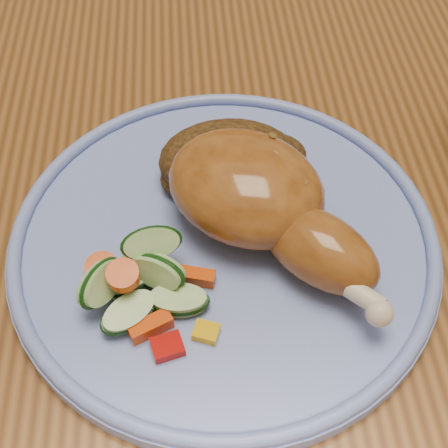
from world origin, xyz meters
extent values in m
plane|color=#50311B|center=(0.00, 0.00, 0.00)|extent=(4.00, 4.00, 0.00)
cube|color=brown|center=(0.00, 0.00, 0.73)|extent=(0.90, 1.40, 0.04)
cube|color=brown|center=(-0.39, 0.64, 0.35)|extent=(0.06, 0.06, 0.71)
cube|color=brown|center=(0.39, 0.64, 0.35)|extent=(0.06, 0.06, 0.71)
cube|color=#4C2D16|center=(0.00, 0.55, 0.43)|extent=(0.42, 0.42, 0.04)
cylinder|color=#4C2D16|center=(-0.18, 0.37, 0.21)|extent=(0.04, 0.04, 0.41)
cylinder|color=#4C2D16|center=(-0.18, 0.73, 0.21)|extent=(0.04, 0.04, 0.41)
cylinder|color=#4C2D16|center=(0.18, 0.37, 0.21)|extent=(0.04, 0.04, 0.41)
cylinder|color=#4C2D16|center=(0.18, 0.73, 0.21)|extent=(0.04, 0.04, 0.41)
cylinder|color=#6F84CF|center=(-0.04, -0.14, 0.76)|extent=(0.30, 0.30, 0.01)
torus|color=#6F84CF|center=(-0.04, -0.14, 0.77)|extent=(0.30, 0.30, 0.01)
ellipsoid|color=#93551E|center=(-0.03, -0.12, 0.79)|extent=(0.15, 0.14, 0.06)
ellipsoid|color=#93551E|center=(0.02, -0.17, 0.78)|extent=(0.10, 0.10, 0.05)
sphere|color=beige|center=(0.05, -0.22, 0.78)|extent=(0.02, 0.02, 0.02)
ellipsoid|color=#4C3013|center=(-0.03, -0.08, 0.78)|extent=(0.10, 0.08, 0.05)
ellipsoid|color=#4C3013|center=(0.00, -0.07, 0.77)|extent=(0.05, 0.04, 0.03)
ellipsoid|color=#4C3013|center=(-0.06, -0.09, 0.77)|extent=(0.04, 0.04, 0.02)
cube|color=#A50A05|center=(-0.08, -0.22, 0.77)|extent=(0.02, 0.02, 0.01)
cube|color=#E5A507|center=(-0.06, -0.21, 0.77)|extent=(0.02, 0.02, 0.01)
cylinder|color=#E94707|center=(-0.13, -0.16, 0.77)|extent=(0.02, 0.02, 0.01)
cylinder|color=#E94707|center=(-0.11, -0.18, 0.79)|extent=(0.02, 0.02, 0.01)
cube|color=#E94707|center=(-0.09, -0.21, 0.77)|extent=(0.03, 0.02, 0.01)
cube|color=#E94707|center=(-0.06, -0.17, 0.77)|extent=(0.03, 0.02, 0.01)
cylinder|color=#ADCF86|center=(-0.11, -0.17, 0.77)|extent=(0.04, 0.04, 0.02)
cylinder|color=#ADCF86|center=(-0.09, -0.16, 0.79)|extent=(0.04, 0.04, 0.03)
cylinder|color=#ADCF86|center=(-0.09, -0.17, 0.78)|extent=(0.04, 0.04, 0.04)
cylinder|color=#ADCF86|center=(-0.12, -0.18, 0.78)|extent=(0.04, 0.05, 0.04)
cylinder|color=#ADCF86|center=(-0.07, -0.19, 0.77)|extent=(0.04, 0.04, 0.01)
cylinder|color=#ADCF86|center=(-0.11, -0.20, 0.77)|extent=(0.05, 0.05, 0.02)
cylinder|color=#ADCF86|center=(-0.11, -0.17, 0.77)|extent=(0.05, 0.05, 0.02)
camera|label=1|loc=(-0.06, -0.40, 1.11)|focal=50.00mm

